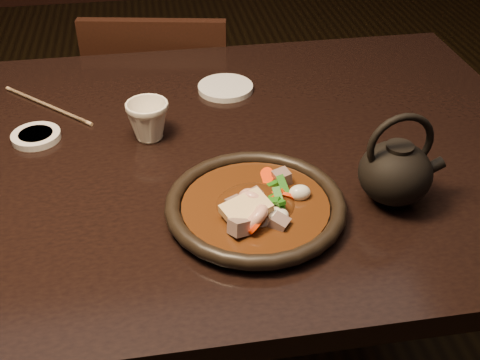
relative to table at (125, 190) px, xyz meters
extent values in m
cube|color=black|center=(0.00, 0.00, 0.06)|extent=(1.60, 0.90, 0.04)
cylinder|color=black|center=(0.72, 0.37, -0.32)|extent=(0.06, 0.06, 0.71)
cube|color=black|center=(0.11, 0.66, -0.28)|extent=(0.45, 0.45, 0.04)
cylinder|color=black|center=(0.30, 0.79, -0.49)|extent=(0.03, 0.03, 0.37)
cylinder|color=black|center=(0.24, 0.48, -0.49)|extent=(0.03, 0.03, 0.37)
cylinder|color=black|center=(-0.01, 0.85, -0.49)|extent=(0.03, 0.03, 0.37)
cylinder|color=black|center=(-0.07, 0.54, -0.49)|extent=(0.03, 0.03, 0.37)
cube|color=black|center=(0.08, 0.49, -0.06)|extent=(0.36, 0.10, 0.40)
cylinder|color=black|center=(0.21, -0.20, 0.08)|extent=(0.26, 0.26, 0.01)
torus|color=black|center=(0.21, -0.20, 0.09)|extent=(0.29, 0.29, 0.02)
cylinder|color=#391B0A|center=(0.21, -0.20, 0.09)|extent=(0.23, 0.23, 0.01)
ellipsoid|color=#391B0A|center=(0.21, -0.20, 0.09)|extent=(0.13, 0.12, 0.04)
torus|color=#EFB297|center=(0.21, -0.21, 0.10)|extent=(0.07, 0.07, 0.04)
torus|color=#EFB297|center=(0.21, -0.20, 0.10)|extent=(0.07, 0.07, 0.06)
torus|color=#EFB297|center=(0.20, -0.25, 0.10)|extent=(0.07, 0.07, 0.06)
cube|color=#7F645C|center=(0.26, -0.15, 0.10)|extent=(0.03, 0.03, 0.03)
cube|color=#7F645C|center=(0.18, -0.21, 0.10)|extent=(0.04, 0.04, 0.03)
cube|color=#7F645C|center=(0.21, -0.19, 0.10)|extent=(0.04, 0.03, 0.03)
cube|color=#7F645C|center=(0.21, -0.20, 0.10)|extent=(0.04, 0.04, 0.03)
cube|color=#7F645C|center=(0.24, -0.26, 0.10)|extent=(0.04, 0.04, 0.03)
cube|color=#7F645C|center=(0.17, -0.27, 0.11)|extent=(0.04, 0.04, 0.03)
cylinder|color=#FF3608|center=(0.20, -0.26, 0.11)|extent=(0.05, 0.05, 0.04)
cylinder|color=#FF3608|center=(0.25, -0.19, 0.10)|extent=(0.05, 0.03, 0.04)
cylinder|color=#FF3608|center=(0.24, -0.13, 0.10)|extent=(0.04, 0.05, 0.02)
cylinder|color=#FF3608|center=(0.24, -0.20, 0.10)|extent=(0.06, 0.05, 0.04)
cube|color=#1F6212|center=(0.24, -0.22, 0.11)|extent=(0.02, 0.04, 0.02)
cube|color=#1F6212|center=(0.24, -0.17, 0.10)|extent=(0.04, 0.02, 0.02)
cube|color=#1F6212|center=(0.25, -0.21, 0.11)|extent=(0.01, 0.04, 0.02)
cube|color=#1F6212|center=(0.26, -0.18, 0.11)|extent=(0.02, 0.04, 0.03)
cube|color=#1F6212|center=(0.21, -0.20, 0.10)|extent=(0.04, 0.03, 0.02)
cube|color=#1F6212|center=(0.23, -0.21, 0.11)|extent=(0.04, 0.03, 0.02)
ellipsoid|color=silver|center=(0.21, -0.20, 0.10)|extent=(0.04, 0.02, 0.03)
ellipsoid|color=silver|center=(0.28, -0.19, 0.10)|extent=(0.04, 0.03, 0.03)
ellipsoid|color=silver|center=(0.21, -0.21, 0.10)|extent=(0.03, 0.02, 0.02)
ellipsoid|color=silver|center=(0.24, -0.24, 0.10)|extent=(0.04, 0.03, 0.02)
ellipsoid|color=silver|center=(0.23, -0.22, 0.10)|extent=(0.03, 0.03, 0.02)
cube|color=#F1CD90|center=(0.19, -0.23, 0.11)|extent=(0.08, 0.07, 0.03)
cylinder|color=silver|center=(-0.15, 0.08, 0.08)|extent=(0.09, 0.09, 0.01)
cylinder|color=silver|center=(0.22, 0.22, 0.08)|extent=(0.12, 0.12, 0.01)
imported|color=silver|center=(0.06, 0.05, 0.12)|extent=(0.09, 0.09, 0.08)
cylinder|color=tan|center=(-0.14, 0.20, 0.08)|extent=(0.18, 0.18, 0.01)
cylinder|color=tan|center=(-0.15, 0.21, 0.08)|extent=(0.18, 0.18, 0.01)
ellipsoid|color=black|center=(0.44, -0.20, 0.13)|extent=(0.12, 0.12, 0.10)
cylinder|color=black|center=(0.44, -0.20, 0.17)|extent=(0.04, 0.04, 0.02)
cylinder|color=black|center=(0.49, -0.20, 0.13)|extent=(0.05, 0.02, 0.04)
torus|color=black|center=(0.44, -0.20, 0.18)|extent=(0.11, 0.02, 0.11)
camera|label=1|loc=(0.07, -0.93, 0.68)|focal=45.00mm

